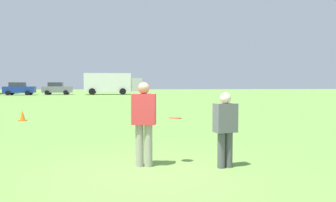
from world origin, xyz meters
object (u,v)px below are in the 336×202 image
object	(u,v)px
player_defender	(225,126)
box_truck	(112,83)
frisbee	(175,118)
parked_car_mid_left	(19,89)
parked_car_center	(57,88)
traffic_cone	(22,116)
player_thrower	(144,119)

from	to	relation	value
player_defender	box_truck	world-z (taller)	box_truck
frisbee	parked_car_mid_left	distance (m)	47.21
player_defender	parked_car_center	xyz separation A→B (m)	(-13.81, 45.49, 0.07)
frisbee	parked_car_mid_left	world-z (taller)	parked_car_mid_left
traffic_cone	parked_car_mid_left	xyz separation A→B (m)	(-11.80, 34.83, 0.69)
frisbee	parked_car_center	bearing A→B (deg)	105.92
frisbee	parked_car_mid_left	xyz separation A→B (m)	(-17.84, 43.71, -0.04)
traffic_cone	box_truck	xyz separation A→B (m)	(1.24, 36.30, 1.52)
traffic_cone	box_truck	bearing A→B (deg)	88.04
box_truck	traffic_cone	bearing A→B (deg)	-91.96
parked_car_center	box_truck	world-z (taller)	box_truck
traffic_cone	box_truck	world-z (taller)	box_truck
player_thrower	player_defender	xyz separation A→B (m)	(1.63, -0.24, -0.12)
frisbee	traffic_cone	xyz separation A→B (m)	(-6.05, 8.88, -0.74)
player_defender	parked_car_center	bearing A→B (deg)	106.88
traffic_cone	box_truck	distance (m)	36.35
player_thrower	parked_car_center	bearing A→B (deg)	105.06
parked_car_center	frisbee	bearing A→B (deg)	-74.08
player_thrower	box_truck	bearing A→B (deg)	95.21
player_thrower	parked_car_mid_left	xyz separation A→B (m)	(-17.18, 43.93, -0.05)
frisbee	parked_car_mid_left	size ratio (longest dim) A/B	0.06
player_defender	box_truck	bearing A→B (deg)	97.21
traffic_cone	box_truck	size ratio (longest dim) A/B	0.06
traffic_cone	parked_car_mid_left	bearing A→B (deg)	108.71
frisbee	box_truck	distance (m)	45.44
player_thrower	parked_car_center	distance (m)	46.86
box_truck	frisbee	bearing A→B (deg)	-83.93
traffic_cone	parked_car_center	xyz separation A→B (m)	(-6.80, 36.15, 0.69)
frisbee	traffic_cone	world-z (taller)	frisbee
frisbee	box_truck	bearing A→B (deg)	96.07
player_thrower	frisbee	distance (m)	0.70
parked_car_mid_left	parked_car_center	distance (m)	5.17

